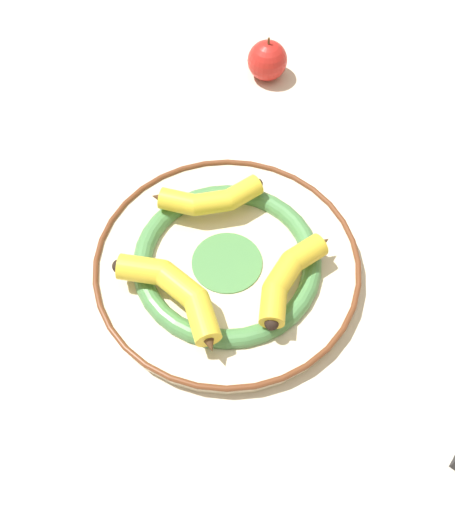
# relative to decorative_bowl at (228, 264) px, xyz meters

# --- Properties ---
(ground_plane) EXTENTS (2.80, 2.80, 0.00)m
(ground_plane) POSITION_rel_decorative_bowl_xyz_m (-0.00, -0.01, -0.02)
(ground_plane) COLOR beige
(decorative_bowl) EXTENTS (0.39, 0.39, 0.04)m
(decorative_bowl) POSITION_rel_decorative_bowl_xyz_m (0.00, 0.00, 0.00)
(decorative_bowl) COLOR beige
(decorative_bowl) RESTS_ON ground_plane
(banana_a) EXTENTS (0.12, 0.15, 0.03)m
(banana_a) POSITION_rel_decorative_bowl_xyz_m (-0.08, 0.04, 0.04)
(banana_a) COLOR yellow
(banana_a) RESTS_ON decorative_bowl
(banana_b) EXTENTS (0.07, 0.17, 0.03)m
(banana_b) POSITION_rel_decorative_bowl_xyz_m (0.09, 0.03, 0.04)
(banana_b) COLOR gold
(banana_b) RESTS_ON decorative_bowl
(banana_c) EXTENTS (0.20, 0.07, 0.04)m
(banana_c) POSITION_rel_decorative_bowl_xyz_m (-0.00, -0.10, 0.04)
(banana_c) COLOR yellow
(banana_c) RESTS_ON decorative_bowl
(apple) EXTENTS (0.07, 0.07, 0.08)m
(apple) POSITION_rel_decorative_bowl_xyz_m (-0.25, 0.34, 0.02)
(apple) COLOR red
(apple) RESTS_ON ground_plane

